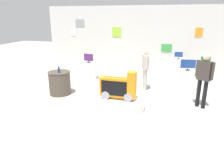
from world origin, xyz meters
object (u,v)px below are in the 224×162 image
display_pedestal_center_rear (204,73)px  bottle_on_side_table (59,70)px  side_table_round (60,83)px  tv_on_center_rear (206,60)px  shopper_browsing_near_truck (204,77)px  display_pedestal_left_rear (89,71)px  main_display_pedestal (118,103)px  tv_on_right_rear (179,55)px  shopper_browsing_rear (145,66)px  novelty_firetruck_tv (119,88)px  tv_on_left_rear (88,58)px  display_pedestal_right_rear (177,67)px  tv_on_far_right (188,64)px  display_pedestal_far_right (186,80)px

display_pedestal_center_rear → bottle_on_side_table: (-5.19, -3.06, 0.56)m
side_table_round → bottle_on_side_table: bottle_on_side_table is taller
tv_on_center_rear → shopper_browsing_near_truck: 2.91m
display_pedestal_left_rear → shopper_browsing_near_truck: (4.45, -2.00, 0.61)m
bottle_on_side_table → main_display_pedestal: bearing=-13.7°
tv_on_right_rear → shopper_browsing_rear: shopper_browsing_rear is taller
novelty_firetruck_tv → shopper_browsing_rear: bearing=73.1°
display_pedestal_left_rear → tv_on_right_rear: 4.34m
shopper_browsing_near_truck → tv_on_right_rear: bearing=98.3°
display_pedestal_center_rear → display_pedestal_left_rear: bearing=-170.0°
main_display_pedestal → display_pedestal_center_rear: (2.95, 3.61, 0.22)m
tv_on_right_rear → shopper_browsing_near_truck: bearing=-81.7°
side_table_round → main_display_pedestal: bearing=-16.3°
display_pedestal_left_rear → bottle_on_side_table: bearing=-96.7°
tv_on_left_rear → display_pedestal_right_rear: bearing=25.6°
tv_on_center_rear → side_table_round: 6.05m
main_display_pedestal → display_pedestal_right_rear: 4.97m
tv_on_left_rear → tv_on_far_right: bearing=-5.0°
display_pedestal_right_rear → bottle_on_side_table: size_ratio=3.29×
display_pedestal_center_rear → shopper_browsing_near_truck: 2.97m
display_pedestal_far_right → display_pedestal_left_rear: bearing=175.0°
tv_on_far_right → side_table_round: bearing=-159.3°
shopper_browsing_rear → display_pedestal_left_rear: bearing=162.7°
tv_on_left_rear → shopper_browsing_near_truck: bearing=-24.1°
side_table_round → bottle_on_side_table: 0.53m
main_display_pedestal → side_table_round: side_table_round is taller
side_table_round → shopper_browsing_rear: 3.22m
display_pedestal_center_rear → tv_on_right_rear: size_ratio=1.88×
tv_on_left_rear → bottle_on_side_table: 2.20m
main_display_pedestal → tv_on_center_rear: bearing=50.7°
tv_on_right_rear → bottle_on_side_table: bearing=-135.7°
display_pedestal_right_rear → shopper_browsing_near_truck: 3.94m
display_pedestal_center_rear → display_pedestal_far_right: (-0.80, -1.24, 0.00)m
tv_on_right_rear → display_pedestal_right_rear: bearing=86.8°
tv_on_far_right → shopper_browsing_rear: (-1.55, -0.44, -0.07)m
novelty_firetruck_tv → shopper_browsing_rear: shopper_browsing_rear is taller
novelty_firetruck_tv → tv_on_center_rear: novelty_firetruck_tv is taller
display_pedestal_left_rear → bottle_on_side_table: bottle_on_side_table is taller
tv_on_right_rear → tv_on_far_right: tv_on_far_right is taller
display_pedestal_right_rear → shopper_browsing_rear: shopper_browsing_rear is taller
display_pedestal_right_rear → tv_on_center_rear: bearing=-43.3°
display_pedestal_center_rear → display_pedestal_right_rear: same height
main_display_pedestal → tv_on_far_right: size_ratio=2.77×
bottle_on_side_table → display_pedestal_far_right: bearing=22.5°
novelty_firetruck_tv → tv_on_far_right: size_ratio=1.85×
tv_on_center_rear → display_pedestal_right_rear: tv_on_center_rear is taller
tv_on_left_rear → side_table_round: (-0.33, -2.05, -0.53)m
shopper_browsing_near_truck → shopper_browsing_rear: 2.21m
display_pedestal_center_rear → shopper_browsing_near_truck: shopper_browsing_near_truck is taller
novelty_firetruck_tv → side_table_round: 2.44m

